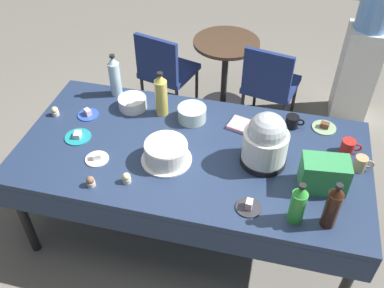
{
  "coord_description": "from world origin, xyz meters",
  "views": [
    {
      "loc": [
        0.47,
        -1.91,
        2.56
      ],
      "look_at": [
        0.0,
        0.0,
        0.8
      ],
      "focal_mm": 39.74,
      "sensor_mm": 36.0,
      "label": 1
    }
  ],
  "objects_px": {
    "maroon_chair_right": "(269,82)",
    "round_cafe_table": "(225,63)",
    "cupcake_rose": "(91,181)",
    "frosted_layer_cake": "(166,152)",
    "dessert_plate_teal": "(78,136)",
    "cupcake_vanilla": "(126,178)",
    "potluck_table": "(192,157)",
    "soda_bottle_lime_soda": "(298,204)",
    "dessert_plate_charcoal": "(249,206)",
    "soda_bottle_cola": "(333,207)",
    "cupcake_mint": "(55,111)",
    "soda_bottle_ginger_ale": "(161,95)",
    "dessert_plate_cobalt": "(88,114)",
    "dessert_plate_sage": "(324,127)",
    "slow_cooker": "(265,142)",
    "coffee_mug_red": "(348,147)",
    "water_cooler": "(360,60)",
    "soda_carton": "(324,174)",
    "ceramic_snack_bowl": "(133,103)",
    "coffee_mug_tan": "(361,164)",
    "dessert_plate_white": "(97,158)",
    "coffee_mug_black": "(292,122)",
    "soda_bottle_water": "(115,76)",
    "maroon_chair_left": "(165,68)",
    "glass_salad_bowl": "(192,114)"
  },
  "relations": [
    {
      "from": "cupcake_rose",
      "to": "frosted_layer_cake",
      "type": "bearing_deg",
      "value": 39.99
    },
    {
      "from": "potluck_table",
      "to": "cupcake_mint",
      "type": "bearing_deg",
      "value": 172.98
    },
    {
      "from": "dessert_plate_sage",
      "to": "cupcake_vanilla",
      "type": "relative_size",
      "value": 2.36
    },
    {
      "from": "dessert_plate_white",
      "to": "round_cafe_table",
      "type": "relative_size",
      "value": 0.2
    },
    {
      "from": "round_cafe_table",
      "to": "maroon_chair_right",
      "type": "bearing_deg",
      "value": -27.22
    },
    {
      "from": "dessert_plate_charcoal",
      "to": "dessert_plate_white",
      "type": "xyz_separation_m",
      "value": [
        -0.96,
        0.16,
        -0.0
      ]
    },
    {
      "from": "dessert_plate_cobalt",
      "to": "cupcake_mint",
      "type": "distance_m",
      "value": 0.23
    },
    {
      "from": "dessert_plate_teal",
      "to": "cupcake_vanilla",
      "type": "height_order",
      "value": "cupcake_vanilla"
    },
    {
      "from": "cupcake_mint",
      "to": "soda_bottle_water",
      "type": "bearing_deg",
      "value": 46.62
    },
    {
      "from": "coffee_mug_red",
      "to": "dessert_plate_cobalt",
      "type": "bearing_deg",
      "value": -178.74
    },
    {
      "from": "maroon_chair_right",
      "to": "round_cafe_table",
      "type": "height_order",
      "value": "maroon_chair_right"
    },
    {
      "from": "coffee_mug_red",
      "to": "soda_carton",
      "type": "distance_m",
      "value": 0.38
    },
    {
      "from": "potluck_table",
      "to": "water_cooler",
      "type": "xyz_separation_m",
      "value": [
        1.14,
        1.68,
        -0.1
      ]
    },
    {
      "from": "coffee_mug_black",
      "to": "dessert_plate_charcoal",
      "type": "bearing_deg",
      "value": -103.25
    },
    {
      "from": "ceramic_snack_bowl",
      "to": "dessert_plate_white",
      "type": "xyz_separation_m",
      "value": [
        -0.04,
        -0.55,
        -0.03
      ]
    },
    {
      "from": "dessert_plate_white",
      "to": "soda_carton",
      "type": "relative_size",
      "value": 0.56
    },
    {
      "from": "dessert_plate_sage",
      "to": "cupcake_vanilla",
      "type": "distance_m",
      "value": 1.35
    },
    {
      "from": "dessert_plate_sage",
      "to": "soda_bottle_lime_soda",
      "type": "relative_size",
      "value": 0.59
    },
    {
      "from": "coffee_mug_red",
      "to": "round_cafe_table",
      "type": "distance_m",
      "value": 1.66
    },
    {
      "from": "cupcake_rose",
      "to": "maroon_chair_right",
      "type": "distance_m",
      "value": 1.95
    },
    {
      "from": "frosted_layer_cake",
      "to": "coffee_mug_tan",
      "type": "distance_m",
      "value": 1.16
    },
    {
      "from": "cupcake_vanilla",
      "to": "coffee_mug_tan",
      "type": "height_order",
      "value": "coffee_mug_tan"
    },
    {
      "from": "dessert_plate_teal",
      "to": "dessert_plate_charcoal",
      "type": "bearing_deg",
      "value": -15.58
    },
    {
      "from": "dessert_plate_white",
      "to": "soda_carton",
      "type": "xyz_separation_m",
      "value": [
        1.34,
        0.1,
        0.09
      ]
    },
    {
      "from": "dessert_plate_charcoal",
      "to": "round_cafe_table",
      "type": "xyz_separation_m",
      "value": [
        -0.46,
        1.89,
        -0.27
      ]
    },
    {
      "from": "dessert_plate_charcoal",
      "to": "soda_bottle_cola",
      "type": "bearing_deg",
      "value": -1.0
    },
    {
      "from": "glass_salad_bowl",
      "to": "coffee_mug_black",
      "type": "relative_size",
      "value": 1.54
    },
    {
      "from": "slow_cooker",
      "to": "glass_salad_bowl",
      "type": "relative_size",
      "value": 1.83
    },
    {
      "from": "soda_bottle_cola",
      "to": "soda_bottle_lime_soda",
      "type": "bearing_deg",
      "value": -176.5
    },
    {
      "from": "potluck_table",
      "to": "soda_bottle_ginger_ale",
      "type": "bearing_deg",
      "value": 132.34
    },
    {
      "from": "round_cafe_table",
      "to": "frosted_layer_cake",
      "type": "bearing_deg",
      "value": -92.81
    },
    {
      "from": "dessert_plate_teal",
      "to": "cupcake_mint",
      "type": "distance_m",
      "value": 0.31
    },
    {
      "from": "frosted_layer_cake",
      "to": "dessert_plate_cobalt",
      "type": "distance_m",
      "value": 0.72
    },
    {
      "from": "potluck_table",
      "to": "soda_bottle_lime_soda",
      "type": "relative_size",
      "value": 8.19
    },
    {
      "from": "cupcake_rose",
      "to": "maroon_chair_left",
      "type": "bearing_deg",
      "value": 92.56
    },
    {
      "from": "cupcake_rose",
      "to": "soda_bottle_ginger_ale",
      "type": "height_order",
      "value": "soda_bottle_ginger_ale"
    },
    {
      "from": "cupcake_rose",
      "to": "dessert_plate_cobalt",
      "type": "bearing_deg",
      "value": 115.57
    },
    {
      "from": "frosted_layer_cake",
      "to": "dessert_plate_charcoal",
      "type": "xyz_separation_m",
      "value": [
        0.54,
        -0.26,
        -0.05
      ]
    },
    {
      "from": "frosted_layer_cake",
      "to": "maroon_chair_left",
      "type": "height_order",
      "value": "frosted_layer_cake"
    },
    {
      "from": "cupcake_rose",
      "to": "maroon_chair_right",
      "type": "relative_size",
      "value": 0.08
    },
    {
      "from": "frosted_layer_cake",
      "to": "water_cooler",
      "type": "xyz_separation_m",
      "value": [
        1.27,
        1.8,
        -0.23
      ]
    },
    {
      "from": "slow_cooker",
      "to": "potluck_table",
      "type": "bearing_deg",
      "value": 179.43
    },
    {
      "from": "dessert_plate_cobalt",
      "to": "cupcake_rose",
      "type": "relative_size",
      "value": 2.16
    },
    {
      "from": "ceramic_snack_bowl",
      "to": "cupcake_mint",
      "type": "bearing_deg",
      "value": -157.13
    },
    {
      "from": "cupcake_vanilla",
      "to": "round_cafe_table",
      "type": "bearing_deg",
      "value": 82.28
    },
    {
      "from": "dessert_plate_cobalt",
      "to": "coffee_mug_black",
      "type": "relative_size",
      "value": 1.15
    },
    {
      "from": "soda_bottle_ginger_ale",
      "to": "dessert_plate_cobalt",
      "type": "bearing_deg",
      "value": -163.22
    },
    {
      "from": "soda_bottle_water",
      "to": "coffee_mug_black",
      "type": "distance_m",
      "value": 1.28
    },
    {
      "from": "soda_bottle_lime_soda",
      "to": "coffee_mug_black",
      "type": "xyz_separation_m",
      "value": [
        -0.07,
        0.79,
        -0.08
      ]
    },
    {
      "from": "cupcake_rose",
      "to": "coffee_mug_black",
      "type": "bearing_deg",
      "value": 36.87
    }
  ]
}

